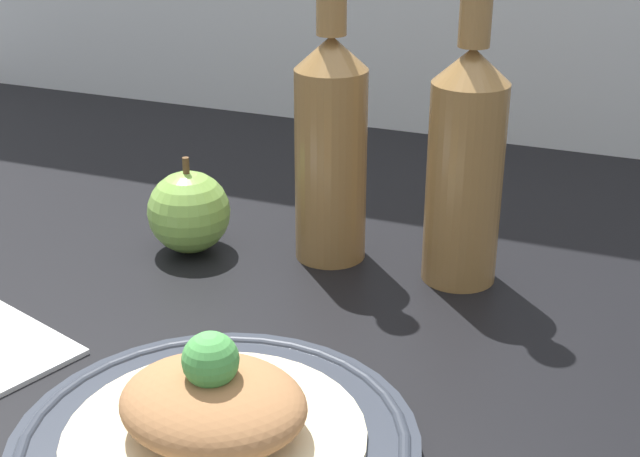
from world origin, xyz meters
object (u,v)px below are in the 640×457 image
(plate, at_px, (215,444))
(apple, at_px, (189,212))
(cider_bottle_left, at_px, (331,142))
(plated_food, at_px, (213,408))
(cider_bottle_right, at_px, (466,159))

(plate, bearing_deg, apple, 122.61)
(plate, distance_m, cider_bottle_left, 0.32)
(plate, height_order, cider_bottle_left, cider_bottle_left)
(plate, relative_size, apple, 2.82)
(plate, distance_m, plated_food, 0.03)
(cider_bottle_left, distance_m, apple, 0.15)
(plated_food, xyz_separation_m, cider_bottle_right, (0.08, 0.30, 0.07))
(cider_bottle_left, xyz_separation_m, apple, (-0.13, -0.04, -0.07))
(plated_food, relative_size, cider_bottle_right, 0.69)
(plate, relative_size, cider_bottle_left, 0.94)
(cider_bottle_left, xyz_separation_m, cider_bottle_right, (0.12, 0.00, 0.00))
(cider_bottle_right, bearing_deg, plate, -104.93)
(plated_food, height_order, cider_bottle_right, cider_bottle_right)
(plated_food, distance_m, cider_bottle_right, 0.32)
(plate, relative_size, cider_bottle_right, 0.94)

